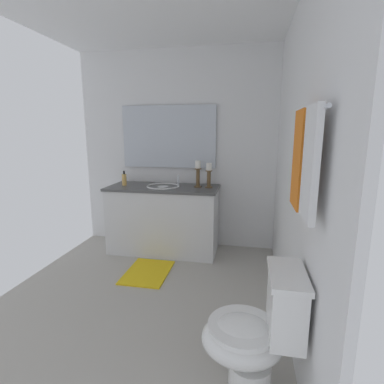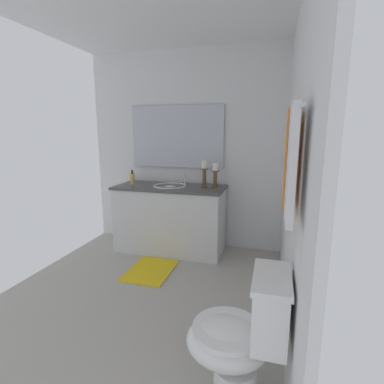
% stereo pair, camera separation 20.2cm
% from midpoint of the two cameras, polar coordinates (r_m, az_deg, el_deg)
% --- Properties ---
extents(floor, '(2.75, 2.51, 0.02)m').
position_cam_midpoint_polar(floor, '(2.89, -7.46, -19.12)').
color(floor, '#B2ADA3').
rests_on(floor, ground).
extents(wall_back, '(2.75, 0.04, 2.45)m').
position_cam_midpoint_polar(wall_back, '(2.30, 21.93, 4.91)').
color(wall_back, white).
rests_on(wall_back, ground).
extents(wall_left, '(0.04, 2.51, 2.45)m').
position_cam_midpoint_polar(wall_left, '(3.79, 0.27, 8.05)').
color(wall_left, white).
rests_on(wall_left, ground).
extents(vanity_cabinet, '(0.58, 1.34, 0.81)m').
position_cam_midpoint_polar(vanity_cabinet, '(3.65, -2.66, -5.14)').
color(vanity_cabinet, silver).
rests_on(vanity_cabinet, ground).
extents(sink_basin, '(0.40, 0.40, 0.24)m').
position_cam_midpoint_polar(sink_basin, '(3.57, -2.70, 0.53)').
color(sink_basin, white).
rests_on(sink_basin, vanity_cabinet).
extents(mirror, '(0.02, 1.20, 0.77)m').
position_cam_midpoint_polar(mirror, '(3.77, -1.44, 10.67)').
color(mirror, silver).
extents(candle_holder_tall, '(0.09, 0.09, 0.29)m').
position_cam_midpoint_polar(candle_holder_tall, '(3.44, 6.21, 3.33)').
color(candle_holder_tall, brown).
rests_on(candle_holder_tall, vanity_cabinet).
extents(candle_holder_short, '(0.09, 0.09, 0.31)m').
position_cam_midpoint_polar(candle_holder_short, '(3.47, 4.09, 3.66)').
color(candle_holder_short, brown).
rests_on(candle_holder_short, vanity_cabinet).
extents(soap_bottle, '(0.06, 0.06, 0.18)m').
position_cam_midpoint_polar(soap_bottle, '(3.71, -9.98, 2.58)').
color(soap_bottle, '#E5B259').
rests_on(soap_bottle, vanity_cabinet).
extents(toilet, '(0.39, 0.54, 0.75)m').
position_cam_midpoint_polar(toilet, '(1.81, 12.74, -25.84)').
color(toilet, white).
rests_on(toilet, ground).
extents(towel_bar, '(0.65, 0.02, 0.02)m').
position_cam_midpoint_polar(towel_bar, '(1.54, 23.49, 14.33)').
color(towel_bar, silver).
extents(towel_near_vanity, '(0.27, 0.03, 0.54)m').
position_cam_midpoint_polar(towel_near_vanity, '(1.71, 21.51, 5.73)').
color(towel_near_vanity, orange).
rests_on(towel_near_vanity, towel_bar).
extents(towel_center, '(0.25, 0.03, 0.52)m').
position_cam_midpoint_polar(towel_center, '(1.38, 22.82, 4.88)').
color(towel_center, white).
rests_on(towel_center, towel_bar).
extents(bath_mat, '(0.60, 0.44, 0.02)m').
position_cam_midpoint_polar(bath_mat, '(3.25, -6.16, -14.96)').
color(bath_mat, yellow).
rests_on(bath_mat, ground).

